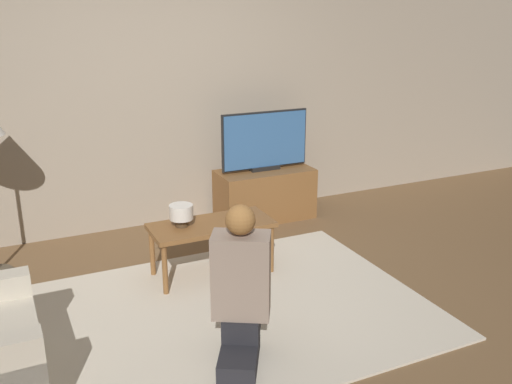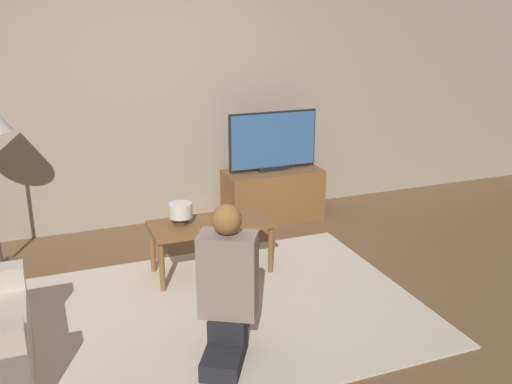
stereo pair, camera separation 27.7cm
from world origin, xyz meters
The scene contains 8 objects.
ground_plane centered at (0.00, 0.00, 0.00)m, with size 10.00×10.00×0.00m, color brown.
wall_back centered at (0.00, 1.93, 1.30)m, with size 10.00×0.06×2.60m.
rug centered at (0.00, 0.00, 0.01)m, with size 2.80×2.01×0.02m.
tv_stand centered at (1.08, 1.58, 0.25)m, with size 0.94×0.44×0.50m.
tv centered at (1.08, 1.58, 0.79)m, with size 0.89×0.08×0.58m.
coffee_table centered at (0.15, 0.61, 0.39)m, with size 0.94×0.43×0.44m.
person_kneeling centered at (-0.07, -0.47, 0.48)m, with size 0.58×0.78×0.95m.
table_lamp centered at (-0.07, 0.65, 0.54)m, with size 0.18×0.18×0.17m.
Camera 1 is at (-1.27, -3.24, 2.03)m, focal length 40.00 mm.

